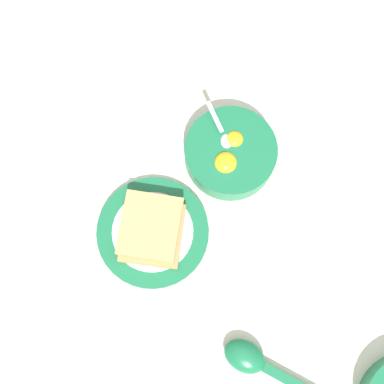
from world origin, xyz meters
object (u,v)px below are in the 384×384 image
toast_plate (153,232)px  toast_sandwich (151,230)px  egg_bowl (230,153)px  soup_spoon (253,361)px

toast_plate → toast_sandwich: 0.02m
egg_bowl → soup_spoon: 0.33m
toast_plate → toast_sandwich: (0.00, 0.00, 0.02)m
toast_plate → soup_spoon: (-0.21, -0.15, 0.01)m
toast_plate → toast_sandwich: toast_sandwich is taller
egg_bowl → toast_plate: size_ratio=0.83×
soup_spoon → toast_sandwich: bearing=35.7°
egg_bowl → toast_sandwich: (-0.12, 0.14, 0.00)m
egg_bowl → toast_sandwich: bearing=132.6°
egg_bowl → soup_spoon: size_ratio=0.98×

